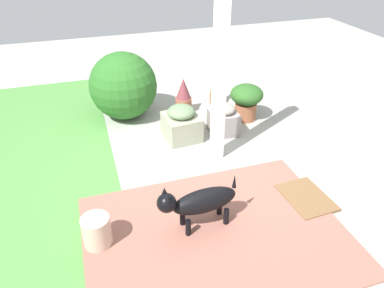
# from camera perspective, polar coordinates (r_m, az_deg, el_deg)

# --- Properties ---
(ground_plane) EXTENTS (12.00, 12.00, 0.00)m
(ground_plane) POSITION_cam_1_polar(r_m,az_deg,el_deg) (4.36, 1.80, -3.46)
(ground_plane) COLOR #A1A197
(brick_path) EXTENTS (1.80, 2.40, 0.02)m
(brick_path) POSITION_cam_1_polar(r_m,az_deg,el_deg) (3.51, 3.79, -13.91)
(brick_path) COLOR #9A6050
(brick_path) RESTS_ON ground
(porch_pillar) EXTENTS (0.13, 0.13, 2.36)m
(porch_pillar) POSITION_cam_1_polar(r_m,az_deg,el_deg) (4.01, 4.40, 12.28)
(porch_pillar) COLOR white
(porch_pillar) RESTS_ON ground
(stone_planter_nearest) EXTENTS (0.38, 0.38, 0.43)m
(stone_planter_nearest) POSITION_cam_1_polar(r_m,az_deg,el_deg) (4.94, 4.95, 3.80)
(stone_planter_nearest) COLOR gray
(stone_planter_nearest) RESTS_ON ground
(stone_planter_near) EXTENTS (0.51, 0.47, 0.47)m
(stone_planter_near) POSITION_cam_1_polar(r_m,az_deg,el_deg) (4.80, -1.65, 3.24)
(stone_planter_near) COLOR gray
(stone_planter_near) RESTS_ON ground
(round_shrub) EXTENTS (0.96, 0.96, 0.96)m
(round_shrub) POSITION_cam_1_polar(r_m,az_deg,el_deg) (5.34, -10.68, 8.92)
(round_shrub) COLOR #2A6524
(round_shrub) RESTS_ON ground
(terracotta_pot_broad) EXTENTS (0.47, 0.47, 0.53)m
(terracotta_pot_broad) POSITION_cam_1_polar(r_m,az_deg,el_deg) (5.30, 8.49, 6.93)
(terracotta_pot_broad) COLOR #9C5B3C
(terracotta_pot_broad) RESTS_ON ground
(terracotta_pot_tall) EXTENTS (0.20, 0.20, 0.60)m
(terracotta_pot_tall) POSITION_cam_1_polar(r_m,az_deg,el_deg) (5.75, 3.83, 8.22)
(terracotta_pot_tall) COLOR #9B5B2F
(terracotta_pot_tall) RESTS_ON ground
(terracotta_pot_spiky) EXTENTS (0.24, 0.24, 0.53)m
(terracotta_pot_spiky) POSITION_cam_1_polar(r_m,az_deg,el_deg) (5.47, -1.34, 7.46)
(terracotta_pot_spiky) COLOR #9C5941
(terracotta_pot_spiky) RESTS_ON ground
(dog) EXTENTS (0.26, 0.78, 0.53)m
(dog) POSITION_cam_1_polar(r_m,az_deg,el_deg) (3.38, 1.14, -9.00)
(dog) COLOR black
(dog) RESTS_ON ground
(ceramic_urn) EXTENTS (0.25, 0.25, 0.31)m
(ceramic_urn) POSITION_cam_1_polar(r_m,az_deg,el_deg) (3.43, -14.64, -13.10)
(ceramic_urn) COLOR beige
(ceramic_urn) RESTS_ON ground
(doormat) EXTENTS (0.60, 0.46, 0.03)m
(doormat) POSITION_cam_1_polar(r_m,az_deg,el_deg) (4.06, 17.41, -8.01)
(doormat) COLOR brown
(doormat) RESTS_ON ground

